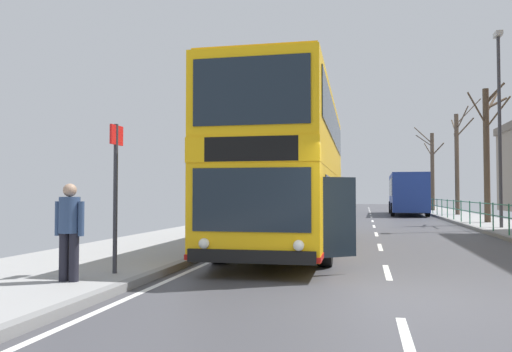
% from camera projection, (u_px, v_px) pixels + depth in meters
% --- Properties ---
extents(ground, '(15.80, 140.00, 0.20)m').
position_uv_depth(ground, '(346.00, 294.00, 7.66)').
color(ground, '#404046').
extents(double_decker_bus_main, '(3.33, 11.64, 4.37)m').
position_uv_depth(double_decker_bus_main, '(292.00, 170.00, 14.63)').
color(double_decker_bus_main, '#F4B20F').
rests_on(double_decker_bus_main, ground).
extents(background_bus_far_lane, '(2.76, 9.56, 3.03)m').
position_uv_depth(background_bus_far_lane, '(407.00, 193.00, 37.40)').
color(background_bus_far_lane, navy).
rests_on(background_bus_far_lane, ground).
extents(pedestrian_railing_far_kerb, '(0.05, 32.96, 1.10)m').
position_uv_depth(pedestrian_railing_far_kerb, '(475.00, 209.00, 22.60)').
color(pedestrian_railing_far_kerb, '#236B4C').
rests_on(pedestrian_railing_far_kerb, ground).
extents(pedestrian_companion, '(0.54, 0.35, 1.61)m').
position_uv_depth(pedestrian_companion, '(69.00, 226.00, 8.23)').
color(pedestrian_companion, black).
rests_on(pedestrian_companion, ground).
extents(bus_stop_sign_near, '(0.08, 0.44, 2.72)m').
position_uv_depth(bus_stop_sign_near, '(116.00, 181.00, 9.10)').
color(bus_stop_sign_near, '#2D2D33').
rests_on(bus_stop_sign_near, ground).
extents(street_lamp_far_side, '(0.28, 0.60, 8.46)m').
position_uv_depth(street_lamp_far_side, '(499.00, 115.00, 21.46)').
color(street_lamp_far_side, '#38383D').
rests_on(street_lamp_far_side, ground).
extents(bare_tree_far_00, '(1.78, 3.29, 8.04)m').
position_uv_depth(bare_tree_far_00, '(457.00, 160.00, 34.62)').
color(bare_tree_far_00, brown).
rests_on(bare_tree_far_00, ground).
extents(bare_tree_far_01, '(2.42, 1.99, 7.33)m').
position_uv_depth(bare_tree_far_01, '(432.00, 169.00, 43.42)').
color(bare_tree_far_01, brown).
rests_on(bare_tree_far_01, ground).
extents(bare_tree_far_02, '(2.22, 3.52, 7.09)m').
position_uv_depth(bare_tree_far_02, '(487.00, 148.00, 25.32)').
color(bare_tree_far_02, '#4C3D2D').
rests_on(bare_tree_far_02, ground).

